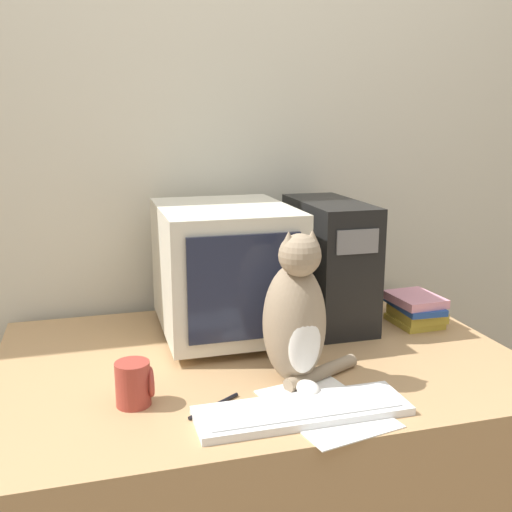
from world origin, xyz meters
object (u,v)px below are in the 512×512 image
(computer_tower, at_px, (329,262))
(pen, at_px, (214,406))
(crt_monitor, at_px, (225,269))
(book_stack, at_px, (415,309))
(cat, at_px, (296,319))
(mug, at_px, (134,384))
(keyboard, at_px, (302,410))

(computer_tower, height_order, pen, computer_tower)
(crt_monitor, height_order, pen, crt_monitor)
(book_stack, height_order, pen, book_stack)
(crt_monitor, relative_size, book_stack, 2.30)
(computer_tower, height_order, cat, same)
(pen, distance_m, mug, 0.19)
(computer_tower, height_order, book_stack, computer_tower)
(keyboard, height_order, book_stack, book_stack)
(computer_tower, height_order, mug, computer_tower)
(book_stack, distance_m, pen, 0.82)
(keyboard, relative_size, pen, 3.61)
(pen, height_order, mug, mug)
(crt_monitor, distance_m, computer_tower, 0.34)
(cat, xyz_separation_m, pen, (-0.22, -0.08, -0.16))
(pen, xyz_separation_m, mug, (-0.17, 0.06, 0.05))
(mug, bearing_deg, crt_monitor, 52.56)
(crt_monitor, relative_size, pen, 3.57)
(cat, bearing_deg, pen, -162.10)
(computer_tower, distance_m, keyboard, 0.66)
(cat, relative_size, book_stack, 1.88)
(book_stack, distance_m, mug, 0.95)
(crt_monitor, height_order, cat, crt_monitor)
(book_stack, relative_size, pen, 1.55)
(keyboard, bearing_deg, cat, 75.07)
(crt_monitor, distance_m, mug, 0.52)
(crt_monitor, xyz_separation_m, mug, (-0.30, -0.39, -0.15))
(book_stack, bearing_deg, cat, -149.61)
(keyboard, distance_m, pen, 0.20)
(pen, bearing_deg, keyboard, -24.94)
(cat, distance_m, book_stack, 0.59)
(cat, distance_m, pen, 0.28)
(crt_monitor, height_order, computer_tower, crt_monitor)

